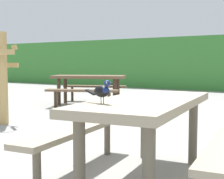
{
  "coord_description": "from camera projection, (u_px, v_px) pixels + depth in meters",
  "views": [
    {
      "loc": [
        1.53,
        -2.89,
        1.05
      ],
      "look_at": [
        0.1,
        -0.62,
        0.84
      ],
      "focal_mm": 53.47,
      "sensor_mm": 36.0,
      "label": 1
    }
  ],
  "objects": [
    {
      "name": "bird_grackle",
      "position": [
        103.0,
        91.0,
        2.55
      ],
      "size": [
        0.29,
        0.1,
        0.18
      ],
      "color": "black",
      "rests_on": "picnic_table_foreground"
    },
    {
      "name": "stalk_post_left_side",
      "position": [
        2.0,
        77.0,
        5.7
      ],
      "size": [
        0.52,
        0.64,
        1.58
      ],
      "color": "tan",
      "rests_on": "ground"
    },
    {
      "name": "picnic_table_mid_left",
      "position": [
        89.0,
        83.0,
        8.39
      ],
      "size": [
        2.23,
        2.21,
        0.74
      ],
      "color": "brown",
      "rests_on": "ground"
    },
    {
      "name": "ground_plane",
      "position": [
        137.0,
        168.0,
        3.33
      ],
      "size": [
        60.0,
        60.0,
        0.0
      ],
      "primitive_type": "plane",
      "color": "gray"
    },
    {
      "name": "picnic_table_foreground",
      "position": [
        146.0,
        120.0,
        2.93
      ],
      "size": [
        1.87,
        1.9,
        0.74
      ],
      "color": "gray",
      "rests_on": "ground"
    }
  ]
}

